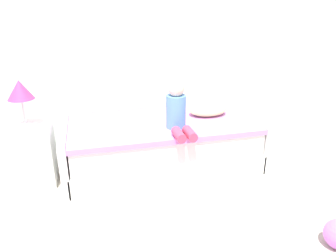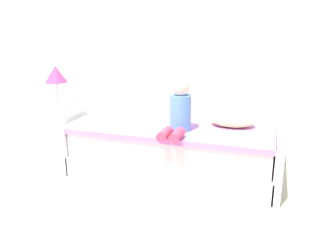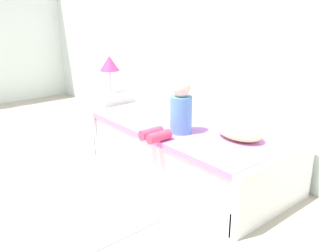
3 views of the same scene
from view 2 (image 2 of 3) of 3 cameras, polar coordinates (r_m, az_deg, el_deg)
wall_rear at (r=4.01m, az=-4.02°, el=16.49°), size 7.20×0.10×2.90m
bed at (r=3.47m, az=1.27°, el=-3.70°), size 2.11×1.00×0.50m
nightstand at (r=4.00m, az=-17.78°, el=-0.97°), size 0.44×0.44×0.60m
table_lamp at (r=3.87m, az=-18.60°, el=8.07°), size 0.24×0.24×0.45m
child_figure at (r=3.10m, az=1.90°, el=2.69°), size 0.20×0.51×0.50m
pillow at (r=3.37m, az=10.91°, el=1.02°), size 0.44×0.30×0.13m
area_rug at (r=2.62m, az=-13.77°, el=-17.31°), size 1.60×1.10×0.01m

